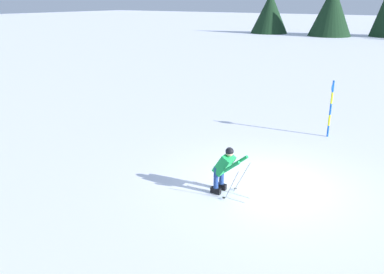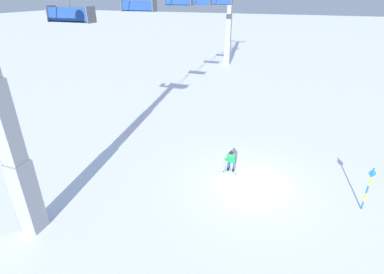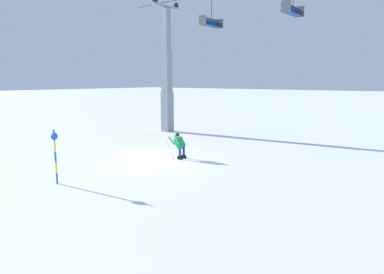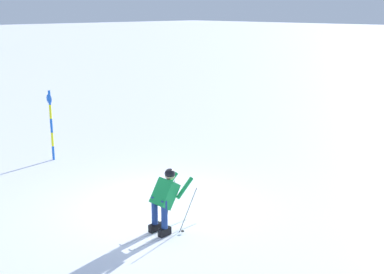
{
  "view_description": "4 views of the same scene",
  "coord_description": "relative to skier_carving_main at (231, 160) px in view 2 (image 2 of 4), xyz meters",
  "views": [
    {
      "loc": [
        -3.8,
        9.62,
        4.93
      ],
      "look_at": [
        0.23,
        3.61,
        2.41
      ],
      "focal_mm": 37.19,
      "sensor_mm": 36.0,
      "label": 1
    },
    {
      "loc": [
        -12.59,
        -1.47,
        8.75
      ],
      "look_at": [
        0.04,
        3.12,
        2.14
      ],
      "focal_mm": 27.65,
      "sensor_mm": 36.0,
      "label": 2
    },
    {
      "loc": [
        11.8,
        -11.63,
        3.99
      ],
      "look_at": [
        1.49,
        1.4,
        1.17
      ],
      "focal_mm": 31.27,
      "sensor_mm": 36.0,
      "label": 3
    },
    {
      "loc": [
        7.23,
        8.47,
        4.5
      ],
      "look_at": [
        0.21,
        1.35,
        1.94
      ],
      "focal_mm": 47.3,
      "sensor_mm": 36.0,
      "label": 4
    }
  ],
  "objects": [
    {
      "name": "chairlift_seat_middle",
      "position": [
        9.02,
        6.57,
        7.39
      ],
      "size": [
        0.61,
        2.13,
        2.01
      ],
      "color": "black"
    },
    {
      "name": "chairlift_seat_second",
      "position": [
        2.94,
        6.57,
        7.3
      ],
      "size": [
        0.61,
        2.06,
        2.11
      ],
      "color": "black"
    },
    {
      "name": "trail_marker_pole",
      "position": [
        -0.98,
        -6.23,
        0.4
      ],
      "size": [
        0.07,
        0.28,
        2.14
      ],
      "color": "blue",
      "rests_on": "ground_plane"
    },
    {
      "name": "skier_carving_main",
      "position": [
        0.0,
        0.0,
        0.0
      ],
      "size": [
        1.78,
        0.71,
        1.45
      ],
      "color": "white",
      "rests_on": "ground_plane"
    },
    {
      "name": "chairlift_seat_farthest",
      "position": [
        21.75,
        6.57,
        7.02
      ],
      "size": [
        0.61,
        2.33,
        2.39
      ],
      "color": "black"
    },
    {
      "name": "ground_plane",
      "position": [
        -0.83,
        -1.2,
        -0.75
      ],
      "size": [
        260.0,
        260.0,
        0.0
      ],
      "primitive_type": "plane",
      "color": "white"
    },
    {
      "name": "chairlift_seat_fourth",
      "position": [
        14.69,
        6.57,
        7.26
      ],
      "size": [
        0.61,
        1.67,
        2.17
      ],
      "color": "black"
    },
    {
      "name": "chairlift_seat_nearest",
      "position": [
        -2.77,
        6.57,
        7.19
      ],
      "size": [
        0.61,
        2.06,
        2.23
      ],
      "color": "black"
    },
    {
      "name": "lift_tower_near",
      "position": [
        -6.87,
        6.57,
        3.41
      ],
      "size": [
        0.73,
        2.75,
        9.93
      ],
      "color": "gray",
      "rests_on": "ground_plane"
    },
    {
      "name": "lift_tower_far",
      "position": [
        25.72,
        6.57,
        3.38
      ],
      "size": [
        0.75,
        2.6,
        9.93
      ],
      "color": "gray",
      "rests_on": "ground_plane"
    }
  ]
}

